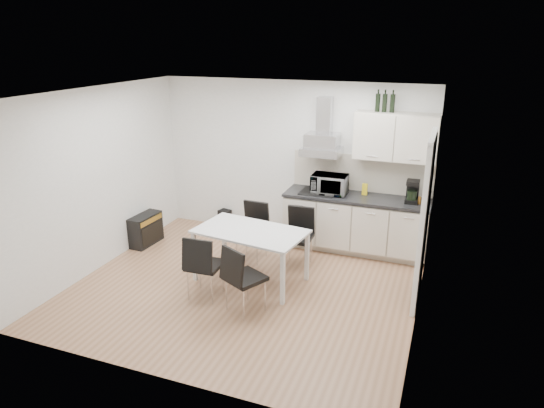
# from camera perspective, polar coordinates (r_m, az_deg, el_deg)

# --- Properties ---
(ground) EXTENTS (4.50, 4.50, 0.00)m
(ground) POSITION_cam_1_polar(r_m,az_deg,el_deg) (6.73, -3.21, -9.71)
(ground) COLOR tan
(ground) RESTS_ON ground
(wall_back) EXTENTS (4.50, 0.10, 2.60)m
(wall_back) POSITION_cam_1_polar(r_m,az_deg,el_deg) (8.00, 2.39, 5.07)
(wall_back) COLOR white
(wall_back) RESTS_ON ground
(wall_front) EXTENTS (4.50, 0.10, 2.60)m
(wall_front) POSITION_cam_1_polar(r_m,az_deg,el_deg) (4.58, -13.65, -6.52)
(wall_front) COLOR white
(wall_front) RESTS_ON ground
(wall_left) EXTENTS (0.10, 4.00, 2.60)m
(wall_left) POSITION_cam_1_polar(r_m,az_deg,el_deg) (7.38, -19.64, 2.74)
(wall_left) COLOR white
(wall_left) RESTS_ON ground
(wall_right) EXTENTS (0.10, 4.00, 2.60)m
(wall_right) POSITION_cam_1_polar(r_m,az_deg,el_deg) (5.72, 17.67, -1.66)
(wall_right) COLOR white
(wall_right) RESTS_ON ground
(ceiling) EXTENTS (4.50, 4.50, 0.00)m
(ceiling) POSITION_cam_1_polar(r_m,az_deg,el_deg) (5.93, -3.68, 12.88)
(ceiling) COLOR white
(ceiling) RESTS_ON wall_back
(doorway) EXTENTS (0.08, 1.04, 2.10)m
(doorway) POSITION_cam_1_polar(r_m,az_deg,el_deg) (6.32, 17.42, -2.08)
(doorway) COLOR white
(doorway) RESTS_ON ground
(kitchenette) EXTENTS (2.22, 0.64, 2.52)m
(kitchenette) POSITION_cam_1_polar(r_m,az_deg,el_deg) (7.61, 10.25, 0.34)
(kitchenette) COLOR beige
(kitchenette) RESTS_ON ground
(dining_table) EXTENTS (1.57, 1.03, 0.75)m
(dining_table) POSITION_cam_1_polar(r_m,az_deg,el_deg) (6.61, -2.55, -3.73)
(dining_table) COLOR white
(dining_table) RESTS_ON ground
(chair_far_left) EXTENTS (0.46, 0.52, 0.88)m
(chair_far_left) POSITION_cam_1_polar(r_m,az_deg,el_deg) (7.33, -2.45, -3.37)
(chair_far_left) COLOR black
(chair_far_left) RESTS_ON ground
(chair_far_right) EXTENTS (0.45, 0.51, 0.88)m
(chair_far_right) POSITION_cam_1_polar(r_m,az_deg,el_deg) (7.12, 2.98, -4.07)
(chair_far_right) COLOR black
(chair_far_right) RESTS_ON ground
(chair_near_left) EXTENTS (0.46, 0.52, 0.88)m
(chair_near_left) POSITION_cam_1_polar(r_m,az_deg,el_deg) (6.36, -7.90, -7.21)
(chair_near_left) COLOR black
(chair_near_left) RESTS_ON ground
(chair_near_right) EXTENTS (0.62, 0.65, 0.88)m
(chair_near_right) POSITION_cam_1_polar(r_m,az_deg,el_deg) (5.99, -3.15, -8.76)
(chair_near_right) COLOR black
(chair_near_right) RESTS_ON ground
(guitar_amp) EXTENTS (0.30, 0.62, 0.50)m
(guitar_amp) POSITION_cam_1_polar(r_m,az_deg,el_deg) (8.20, -14.63, -2.91)
(guitar_amp) COLOR black
(guitar_amp) RESTS_ON ground
(floor_speaker) EXTENTS (0.22, 0.21, 0.32)m
(floor_speaker) POSITION_cam_1_polar(r_m,az_deg,el_deg) (8.70, -5.57, -1.72)
(floor_speaker) COLOR black
(floor_speaker) RESTS_ON ground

